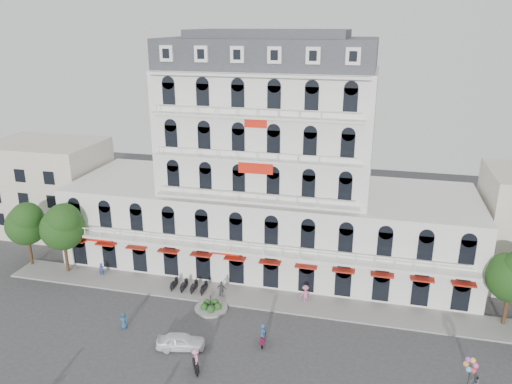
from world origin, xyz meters
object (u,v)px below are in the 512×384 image
object	(u,v)px
rider_east	(263,334)
rider_center	(196,360)
parked_car	(181,341)
balloon_vendor	(473,375)

from	to	relation	value
rider_east	rider_center	xyz separation A→B (m)	(-4.40, -4.71, 0.07)
rider_east	rider_center	bearing A→B (deg)	131.08
rider_center	parked_car	bearing A→B (deg)	-166.87
rider_center	balloon_vendor	bearing A→B (deg)	69.33
parked_car	rider_east	xyz separation A→B (m)	(6.68, 2.20, 0.31)
parked_car	rider_center	distance (m)	3.41
parked_car	rider_east	world-z (taller)	rider_east
parked_car	rider_center	bearing A→B (deg)	-150.95
parked_car	balloon_vendor	bearing A→B (deg)	-101.69
parked_car	rider_east	distance (m)	7.04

